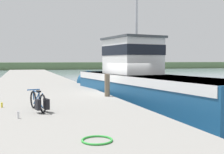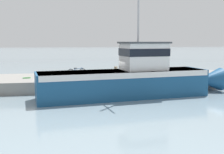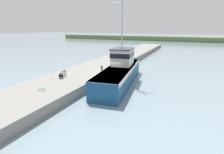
% 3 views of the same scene
% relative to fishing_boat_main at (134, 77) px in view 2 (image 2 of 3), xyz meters
% --- Properties ---
extents(ground_plane, '(320.00, 320.00, 0.00)m').
position_rel_fishing_boat_main_xyz_m(ground_plane, '(-0.93, 0.10, -1.40)').
color(ground_plane, gray).
extents(dock_pier, '(6.06, 80.00, 0.94)m').
position_rel_fishing_boat_main_xyz_m(dock_pier, '(-4.78, 0.10, -0.93)').
color(dock_pier, gray).
rests_on(dock_pier, ground_plane).
extents(fishing_boat_main, '(4.46, 14.37, 10.46)m').
position_rel_fishing_boat_main_xyz_m(fishing_boat_main, '(0.00, 0.00, 0.00)').
color(fishing_boat_main, navy).
rests_on(fishing_boat_main, ground_plane).
extents(bicycle_touring, '(0.68, 1.65, 0.69)m').
position_rel_fishing_boat_main_xyz_m(bicycle_touring, '(-5.34, -3.94, -0.14)').
color(bicycle_touring, black).
rests_on(bicycle_touring, dock_pier).
extents(mooring_post, '(0.25, 0.25, 1.07)m').
position_rel_fishing_boat_main_xyz_m(mooring_post, '(-2.04, -0.90, 0.07)').
color(mooring_post, '#756651').
rests_on(mooring_post, dock_pier).
extents(hose_coil, '(0.67, 0.67, 0.04)m').
position_rel_fishing_boat_main_xyz_m(hose_coil, '(-4.41, -7.89, -0.44)').
color(hose_coil, green).
rests_on(hose_coil, dock_pier).
extents(water_bottle_on_curb, '(0.06, 0.06, 0.18)m').
position_rel_fishing_boat_main_xyz_m(water_bottle_on_curb, '(-6.58, -2.75, -0.37)').
color(water_bottle_on_curb, yellow).
rests_on(water_bottle_on_curb, dock_pier).
extents(water_bottle_by_bike, '(0.06, 0.06, 0.21)m').
position_rel_fishing_boat_main_xyz_m(water_bottle_by_bike, '(-6.00, -4.93, -0.35)').
color(water_bottle_by_bike, silver).
rests_on(water_bottle_by_bike, dock_pier).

